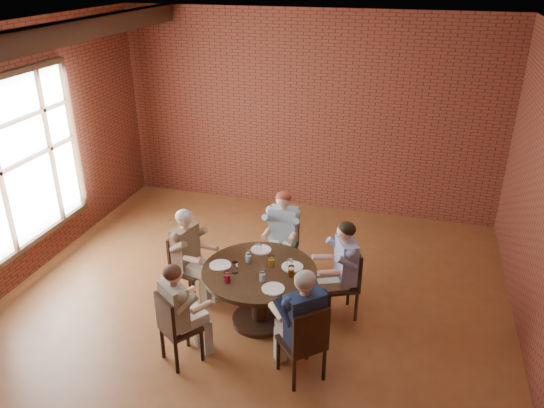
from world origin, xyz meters
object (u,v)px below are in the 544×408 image
(smartphone, at_px, (270,292))
(dining_table, at_px, (259,285))
(diner_a, at_px, (341,270))
(diner_e, at_px, (302,325))
(chair_b, at_px, (284,242))
(chair_d, at_px, (175,326))
(chair_c, at_px, (185,264))
(diner_d, at_px, (179,314))
(chair_a, at_px, (346,280))
(diner_b, at_px, (282,236))
(diner_c, at_px, (189,256))
(chair_e, at_px, (305,341))

(smartphone, bearing_deg, dining_table, 107.96)
(diner_a, relative_size, diner_e, 0.98)
(chair_b, relative_size, chair_d, 1.02)
(chair_c, xyz_separation_m, diner_d, (0.45, -1.14, 0.12))
(diner_a, xyz_separation_m, diner_e, (-0.22, -1.18, 0.02))
(chair_a, relative_size, chair_b, 1.01)
(chair_b, distance_m, diner_b, 0.16)
(chair_b, height_order, diner_b, diner_b)
(diner_c, bearing_deg, diner_e, -107.02)
(diner_e, bearing_deg, diner_d, -37.08)
(dining_table, distance_m, diner_c, 1.04)
(diner_a, distance_m, smartphone, 1.06)
(chair_e, bearing_deg, diner_d, -39.85)
(chair_a, xyz_separation_m, diner_d, (-1.62, -1.33, 0.12))
(diner_e, bearing_deg, chair_e, 90.00)
(diner_c, bearing_deg, smartphone, -103.87)
(chair_b, bearing_deg, dining_table, -90.00)
(chair_b, height_order, smartphone, chair_b)
(chair_b, bearing_deg, chair_e, -69.58)
(chair_a, bearing_deg, chair_e, -35.14)
(dining_table, xyz_separation_m, diner_e, (0.69, -0.76, 0.13))
(smartphone, bearing_deg, chair_e, -53.00)
(chair_b, height_order, chair_d, chair_b)
(diner_c, relative_size, chair_d, 1.44)
(chair_d, bearing_deg, dining_table, -90.00)
(dining_table, bearing_deg, smartphone, -58.77)
(diner_b, distance_m, diner_e, 1.98)
(diner_d, bearing_deg, diner_c, -35.73)
(diner_a, height_order, chair_e, diner_a)
(diner_a, relative_size, diner_b, 1.01)
(diner_c, relative_size, diner_d, 1.03)
(chair_c, relative_size, chair_e, 0.97)
(chair_c, distance_m, diner_e, 2.05)
(chair_d, distance_m, chair_e, 1.43)
(diner_a, relative_size, chair_d, 1.46)
(dining_table, relative_size, chair_c, 1.51)
(smartphone, bearing_deg, diner_a, 38.07)
(chair_a, bearing_deg, chair_b, -150.82)
(dining_table, xyz_separation_m, chair_c, (-1.08, 0.26, -0.03))
(diner_a, relative_size, diner_c, 1.01)
(chair_a, height_order, chair_d, chair_a)
(diner_b, relative_size, chair_d, 1.44)
(chair_c, distance_m, chair_e, 2.13)
(chair_a, distance_m, diner_b, 1.19)
(dining_table, height_order, diner_d, diner_d)
(chair_e, bearing_deg, diner_a, -139.71)
(dining_table, xyz_separation_m, diner_a, (0.91, 0.42, 0.12))
(diner_b, bearing_deg, diner_c, -139.97)
(diner_a, distance_m, diner_b, 1.14)
(chair_b, height_order, diner_c, diner_c)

